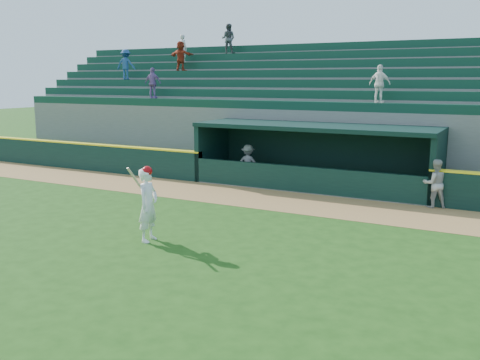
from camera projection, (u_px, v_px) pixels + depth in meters
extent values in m
plane|color=#1D4511|center=(212.00, 237.00, 14.38)|extent=(120.00, 120.00, 0.00)
cube|color=olive|center=(285.00, 201.00, 18.62)|extent=(40.00, 3.00, 0.01)
cube|color=black|center=(64.00, 155.00, 25.63)|extent=(15.50, 0.30, 1.20)
cube|color=yellow|center=(63.00, 142.00, 25.51)|extent=(15.50, 0.32, 0.06)
imported|color=#ACACA7|center=(435.00, 184.00, 17.56)|extent=(0.96, 0.87, 1.61)
imported|color=#A0A09B|center=(248.00, 163.00, 22.12)|extent=(1.10, 0.79, 1.53)
cube|color=slate|center=(313.00, 187.00, 21.04)|extent=(9.00, 2.60, 0.04)
cube|color=black|center=(213.00, 151.00, 22.97)|extent=(0.20, 2.60, 2.30)
cube|color=black|center=(438.00, 167.00, 18.70)|extent=(0.20, 2.60, 2.30)
cube|color=black|center=(325.00, 154.00, 21.96)|extent=(9.40, 0.20, 2.30)
cube|color=black|center=(315.00, 127.00, 20.61)|extent=(9.40, 2.80, 0.16)
cube|color=black|center=(302.00, 180.00, 19.90)|extent=(9.00, 0.16, 1.00)
cube|color=brown|center=(320.00, 178.00, 21.69)|extent=(8.40, 0.45, 0.10)
cube|color=slate|center=(329.00, 145.00, 22.36)|extent=(34.00, 0.85, 2.91)
cube|color=#0F3828|center=(330.00, 106.00, 21.95)|extent=(34.00, 0.60, 0.36)
cube|color=slate|center=(336.00, 138.00, 23.05)|extent=(34.00, 0.85, 3.36)
cube|color=#0F3828|center=(336.00, 95.00, 22.60)|extent=(34.00, 0.60, 0.36)
cube|color=slate|center=(342.00, 131.00, 23.75)|extent=(34.00, 0.85, 3.81)
cube|color=#0F3828|center=(343.00, 84.00, 23.26)|extent=(34.00, 0.60, 0.36)
cube|color=slate|center=(348.00, 125.00, 24.44)|extent=(34.00, 0.85, 4.26)
cube|color=#0F3828|center=(349.00, 73.00, 23.91)|extent=(34.00, 0.60, 0.36)
cube|color=slate|center=(354.00, 119.00, 25.14)|extent=(34.00, 0.85, 4.71)
cube|color=#0F3828|center=(355.00, 64.00, 24.56)|extent=(34.00, 0.60, 0.36)
cube|color=slate|center=(359.00, 113.00, 25.83)|extent=(34.00, 0.85, 5.16)
cube|color=#0F3828|center=(360.00, 54.00, 25.21)|extent=(34.00, 0.60, 0.36)
cube|color=slate|center=(364.00, 107.00, 26.52)|extent=(34.00, 0.85, 5.61)
cube|color=#0F3828|center=(366.00, 46.00, 25.87)|extent=(34.00, 0.60, 0.36)
cube|color=slate|center=(367.00, 107.00, 27.02)|extent=(34.50, 0.30, 5.61)
imported|color=white|center=(380.00, 84.00, 20.87)|extent=(0.91, 0.50, 1.48)
imported|color=#9B2D17|center=(181.00, 56.00, 27.97)|extent=(1.43, 0.49, 1.53)
imported|color=#4A4A4A|center=(228.00, 39.00, 28.39)|extent=(0.87, 0.75, 1.56)
imported|color=#865FA3|center=(153.00, 83.00, 25.98)|extent=(0.90, 0.46, 1.47)
imported|color=silver|center=(183.00, 49.00, 28.82)|extent=(0.60, 0.44, 1.49)
imported|color=navy|center=(126.00, 64.00, 28.69)|extent=(1.15, 0.83, 1.60)
imported|color=white|center=(148.00, 205.00, 13.88)|extent=(0.54, 0.75, 1.93)
sphere|color=#A7090C|center=(147.00, 171.00, 13.72)|extent=(0.27, 0.27, 0.27)
cylinder|color=#DABE8B|center=(136.00, 181.00, 13.65)|extent=(0.27, 0.48, 0.76)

